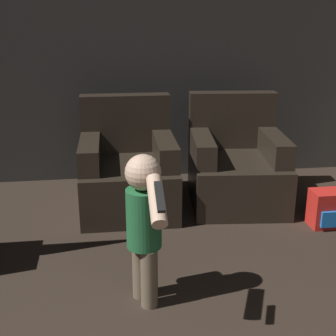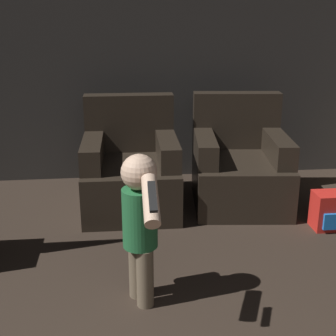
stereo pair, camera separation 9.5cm
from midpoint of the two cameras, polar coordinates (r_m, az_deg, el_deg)
name	(u,v)px [view 1 (the left image)]	position (r m, az deg, el deg)	size (l,w,h in m)	color
wall_back	(157,43)	(4.52, -2.02, 14.96)	(8.40, 0.05, 2.60)	#33302D
armchair_left	(128,171)	(3.94, -5.58, -0.38)	(0.78, 0.89, 0.90)	black
armchair_right	(236,166)	(4.08, 7.63, 0.20)	(0.85, 0.95, 0.90)	black
person_toddler	(144,219)	(2.55, -4.01, -6.22)	(0.19, 0.59, 0.88)	brown
toy_backpack	(327,209)	(3.80, 18.12, -4.76)	(0.25, 0.21, 0.29)	red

